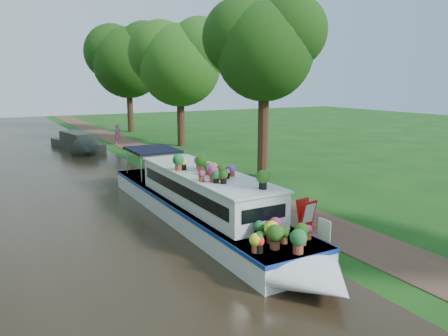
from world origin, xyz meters
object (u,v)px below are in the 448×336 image
plant_boat (206,202)px  pedestrian_pink (118,134)px  sandwich_board (306,215)px  second_boat (78,143)px

plant_boat → pedestrian_pink: bearing=82.4°
plant_boat → sandwich_board: plant_boat is taller
second_boat → sandwich_board: (3.32, -21.01, -0.06)m
sandwich_board → pedestrian_pink: (-0.07, 22.41, 0.34)m
plant_boat → sandwich_board: 3.39m
plant_boat → pedestrian_pink: size_ratio=8.75×
second_boat → sandwich_board: 21.27m
plant_boat → second_boat: size_ratio=1.98×
sandwich_board → pedestrian_pink: size_ratio=0.62×
plant_boat → pedestrian_pink: 20.74m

